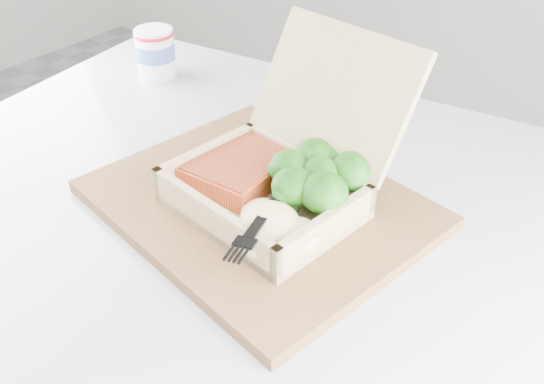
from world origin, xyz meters
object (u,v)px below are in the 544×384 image
Objects in this scene: paper_cup at (155,52)px; takeout_container at (287,163)px; cafe_table at (202,336)px; serving_tray at (258,204)px.

takeout_container is at bearing -22.56° from paper_cup.
paper_cup reaches higher than cafe_table.
cafe_table is 0.47m from paper_cup.
paper_cup is at bearing 152.89° from serving_tray.
serving_tray is at bearing -27.11° from paper_cup.
cafe_table is 0.28m from takeout_container.
takeout_container reaches higher than paper_cup.
paper_cup is (-0.32, 0.25, 0.24)m from cafe_table.
serving_tray is 1.41× the size of takeout_container.
takeout_container reaches higher than cafe_table.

